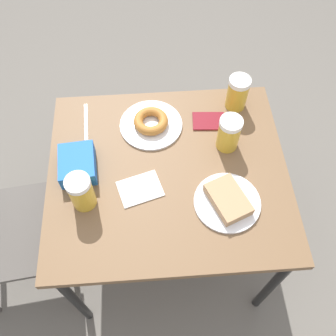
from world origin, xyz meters
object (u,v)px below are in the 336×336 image
at_px(beer_mug_left, 229,133).
at_px(plate_with_cake, 228,201).
at_px(plate_with_donut, 151,123).
at_px(blue_pouch, 77,164).
at_px(fork, 86,122).
at_px(beer_mug_center, 238,93).
at_px(passport_near_edge, 209,121).
at_px(beer_mug_right, 81,192).
at_px(napkin_folded, 140,189).

bearing_deg(beer_mug_left, plate_with_cake, 171.76).
bearing_deg(plate_with_donut, plate_with_cake, -145.45).
xyz_separation_m(plate_with_cake, blue_pouch, (0.18, 0.52, 0.01)).
xyz_separation_m(plate_with_donut, fork, (0.04, 0.26, -0.01)).
distance_m(fork, blue_pouch, 0.22).
bearing_deg(fork, plate_with_donut, -98.04).
xyz_separation_m(beer_mug_center, passport_near_edge, (-0.08, 0.12, -0.07)).
distance_m(fork, passport_near_edge, 0.49).
xyz_separation_m(plate_with_donut, beer_mug_left, (-0.11, -0.28, 0.06)).
xyz_separation_m(beer_mug_left, passport_near_edge, (0.12, 0.05, -0.07)).
distance_m(beer_mug_left, fork, 0.56).
xyz_separation_m(plate_with_cake, fork, (0.39, 0.50, -0.02)).
bearing_deg(plate_with_donut, passport_near_edge, -89.16).
xyz_separation_m(beer_mug_center, beer_mug_right, (-0.40, 0.59, 0.00)).
bearing_deg(beer_mug_center, fork, 94.31).
distance_m(beer_mug_right, fork, 0.36).
relative_size(beer_mug_center, napkin_folded, 0.82).
bearing_deg(napkin_folded, passport_near_edge, -44.64).
relative_size(plate_with_donut, beer_mug_right, 1.71).
distance_m(plate_with_donut, beer_mug_right, 0.40).
bearing_deg(beer_mug_right, passport_near_edge, -55.87).
distance_m(beer_mug_right, passport_near_edge, 0.58).
distance_m(beer_mug_center, beer_mug_right, 0.71).
height_order(plate_with_cake, fork, plate_with_cake).
bearing_deg(beer_mug_left, passport_near_edge, 24.75).
relative_size(plate_with_cake, beer_mug_center, 1.62).
distance_m(plate_with_donut, napkin_folded, 0.29).
bearing_deg(beer_mug_left, plate_with_donut, 68.26).
xyz_separation_m(beer_mug_right, fork, (0.35, 0.01, -0.07)).
bearing_deg(beer_mug_left, blue_pouch, 97.17).
bearing_deg(napkin_folded, fork, 32.71).
xyz_separation_m(plate_with_donut, beer_mug_center, (0.08, -0.35, 0.06)).
bearing_deg(fork, blue_pouch, 175.92).
height_order(plate_with_donut, beer_mug_right, beer_mug_right).
xyz_separation_m(beer_mug_left, fork, (0.15, 0.54, -0.07)).
height_order(napkin_folded, blue_pouch, blue_pouch).
bearing_deg(napkin_folded, beer_mug_right, 100.59).
xyz_separation_m(plate_with_donut, passport_near_edge, (0.00, -0.23, -0.01)).
height_order(fork, passport_near_edge, passport_near_edge).
xyz_separation_m(beer_mug_left, napkin_folded, (-0.17, 0.33, -0.07)).
bearing_deg(passport_near_edge, blue_pouch, 110.31).
distance_m(napkin_folded, fork, 0.38).
bearing_deg(fork, beer_mug_center, -85.69).
bearing_deg(passport_near_edge, napkin_folded, 135.36).
bearing_deg(beer_mug_right, plate_with_donut, -37.66).
distance_m(plate_with_cake, beer_mug_left, 0.25).
distance_m(beer_mug_left, blue_pouch, 0.56).
height_order(napkin_folded, fork, same).
relative_size(beer_mug_center, passport_near_edge, 1.09).
height_order(beer_mug_center, beer_mug_right, same).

